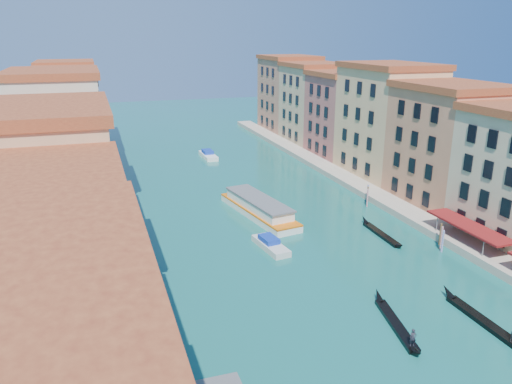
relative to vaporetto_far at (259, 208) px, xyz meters
The scene contains 10 objects.
left_bank_palazzos 29.07m from the vaporetto_far, 167.37° to the left, with size 12.80×128.40×21.00m.
right_bank_palazzos 30.78m from the vaporetto_far, 12.50° to the left, with size 12.80×128.40×21.00m.
quay 21.84m from the vaporetto_far, 17.05° to the left, with size 4.00×140.00×1.00m, color #AAA089.
mooring_poles_right 34.80m from the vaporetto_far, 58.91° to the right, with size 1.44×54.24×3.20m.
vaporetto_far is the anchor object (origin of this frame).
gondola_fore 32.31m from the vaporetto_far, 85.40° to the right, with size 3.04×11.05×2.22m.
gondola_right 36.00m from the vaporetto_far, 72.79° to the right, with size 1.12×11.71×2.34m.
gondola_far 18.09m from the vaporetto_far, 43.53° to the right, with size 1.24×10.90×1.54m.
motorboat_mid 12.15m from the vaporetto_far, 101.52° to the right, with size 3.05×7.08×1.42m.
motorboat_far 38.11m from the vaporetto_far, 88.37° to the left, with size 2.70×7.86×1.61m.
Camera 1 is at (-21.08, -7.65, 25.73)m, focal length 35.00 mm.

